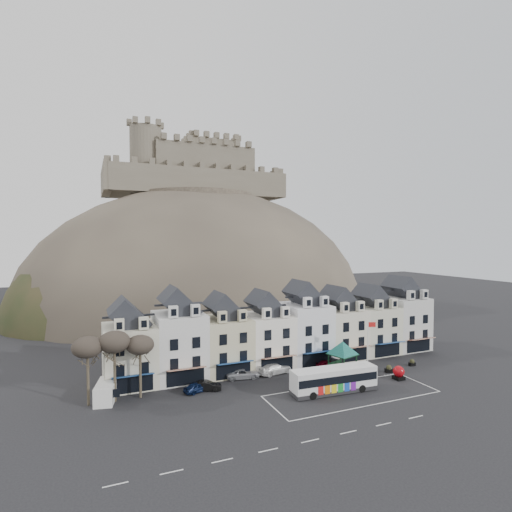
% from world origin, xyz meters
% --- Properties ---
extents(ground, '(300.00, 300.00, 0.00)m').
position_xyz_m(ground, '(0.00, 0.00, 0.00)').
color(ground, black).
rests_on(ground, ground).
extents(coach_bay_markings, '(22.00, 7.50, 0.01)m').
position_xyz_m(coach_bay_markings, '(2.00, 1.25, 0.00)').
color(coach_bay_markings, silver).
rests_on(coach_bay_markings, ground).
extents(townhouse_terrace, '(54.40, 9.35, 11.80)m').
position_xyz_m(townhouse_terrace, '(0.15, 15.97, 5.30)').
color(townhouse_terrace, beige).
rests_on(townhouse_terrace, ground).
extents(castle_hill, '(100.00, 76.00, 68.00)m').
position_xyz_m(castle_hill, '(1.25, 68.95, 0.11)').
color(castle_hill, '#3C352E').
rests_on(castle_hill, ground).
extents(castle, '(50.20, 22.20, 22.00)m').
position_xyz_m(castle, '(0.51, 75.93, 40.19)').
color(castle, '#635A4B').
rests_on(castle, ground).
extents(tree_left_far, '(3.61, 3.61, 8.24)m').
position_xyz_m(tree_left_far, '(-29.00, 10.50, 6.90)').
color(tree_left_far, '#372F23').
rests_on(tree_left_far, ground).
extents(tree_left_mid, '(3.78, 3.78, 8.64)m').
position_xyz_m(tree_left_mid, '(-26.00, 10.50, 7.24)').
color(tree_left_mid, '#372F23').
rests_on(tree_left_mid, ground).
extents(tree_left_near, '(3.43, 3.43, 7.84)m').
position_xyz_m(tree_left_near, '(-23.00, 10.50, 6.55)').
color(tree_left_near, '#372F23').
rests_on(tree_left_near, ground).
extents(bus, '(11.56, 3.31, 3.23)m').
position_xyz_m(bus, '(0.17, 2.62, 1.78)').
color(bus, '#262628').
rests_on(bus, ground).
extents(bus_shelter, '(6.79, 6.79, 4.48)m').
position_xyz_m(bus_shelter, '(6.01, 9.09, 3.48)').
color(bus_shelter, black).
rests_on(bus_shelter, ground).
extents(red_buoy, '(1.56, 1.56, 1.93)m').
position_xyz_m(red_buoy, '(11.24, 3.04, 0.99)').
color(red_buoy, black).
rests_on(red_buoy, ground).
extents(flagpole, '(1.10, 0.46, 8.04)m').
position_xyz_m(flagpole, '(8.28, 5.97, 4.59)').
color(flagpole, silver).
rests_on(flagpole, ground).
extents(white_van, '(3.12, 5.27, 2.25)m').
position_xyz_m(white_van, '(-26.99, 11.15, 1.13)').
color(white_van, white).
rests_on(white_van, ground).
extents(planter_west, '(1.26, 0.88, 1.14)m').
position_xyz_m(planter_west, '(12.00, 5.88, 0.55)').
color(planter_west, black).
rests_on(planter_west, ground).
extents(planter_east, '(1.04, 0.72, 1.03)m').
position_xyz_m(planter_east, '(17.53, 7.00, 0.50)').
color(planter_east, black).
rests_on(planter_east, ground).
extents(car_navy, '(3.96, 2.53, 1.25)m').
position_xyz_m(car_navy, '(-16.00, 9.50, 0.63)').
color(car_navy, '#0A1636').
rests_on(car_navy, ground).
extents(car_black, '(4.08, 2.50, 1.27)m').
position_xyz_m(car_black, '(-14.80, 9.50, 0.63)').
color(car_black, black).
rests_on(car_black, ground).
extents(car_silver, '(5.12, 3.06, 1.36)m').
position_xyz_m(car_silver, '(-8.80, 12.00, 0.68)').
color(car_silver, '#A9ABB1').
rests_on(car_silver, ground).
extents(car_white, '(5.66, 3.06, 1.56)m').
position_xyz_m(car_white, '(-3.79, 12.00, 0.78)').
color(car_white, white).
rests_on(car_white, ground).
extents(car_maroon, '(3.87, 2.11, 1.25)m').
position_xyz_m(car_maroon, '(4.80, 11.10, 0.62)').
color(car_maroon, '#5E0514').
rests_on(car_maroon, ground).
extents(car_charcoal, '(4.16, 1.89, 1.32)m').
position_xyz_m(car_charcoal, '(6.00, 12.00, 0.66)').
color(car_charcoal, black).
rests_on(car_charcoal, ground).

